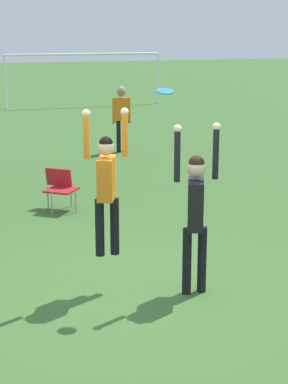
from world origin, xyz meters
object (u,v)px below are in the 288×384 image
object	(u,v)px
person_jumping	(107,180)
person_spectator_near	(121,112)
frisbee	(165,91)
camping_chair_4	(60,186)
person_defending	(196,204)

from	to	relation	value
person_jumping	person_spectator_near	world-z (taller)	person_jumping
frisbee	camping_chair_4	world-z (taller)	frisbee
person_spectator_near	person_defending	bearing A→B (deg)	-86.78
person_jumping	camping_chair_4	xyz separation A→B (m)	(0.12, 4.12, -1.05)
person_spectator_near	camping_chair_4	bearing A→B (deg)	-103.42
frisbee	camping_chair_4	bearing A→B (deg)	97.45
person_jumping	frisbee	distance (m)	1.37
person_jumping	person_spectator_near	size ratio (longest dim) A/B	1.04
frisbee	person_spectator_near	world-z (taller)	frisbee
frisbee	camping_chair_4	size ratio (longest dim) A/B	0.27
person_defending	frisbee	distance (m)	1.50
person_jumping	frisbee	world-z (taller)	frisbee
person_jumping	frisbee	bearing A→B (deg)	-89.01
frisbee	person_spectator_near	xyz separation A→B (m)	(2.19, 9.82, -1.53)
person_jumping	camping_chair_4	bearing A→B (deg)	20.24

